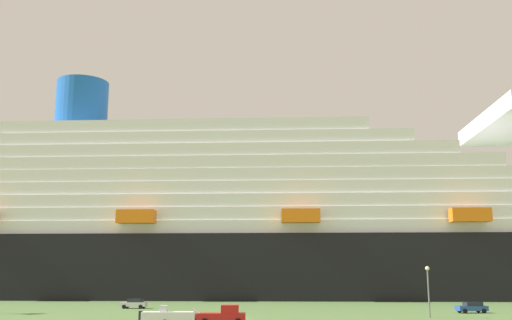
# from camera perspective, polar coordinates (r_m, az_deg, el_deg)

# --- Properties ---
(ground_plane) EXTENTS (600.00, 600.00, 0.00)m
(ground_plane) POSITION_cam_1_polar(r_m,az_deg,el_deg) (110.54, -1.58, -13.87)
(ground_plane) COLOR #4C6B38
(cruise_ship) EXTENTS (295.56, 47.71, 62.23)m
(cruise_ship) POSITION_cam_1_polar(r_m,az_deg,el_deg) (143.09, -2.53, -6.75)
(cruise_ship) COLOR black
(cruise_ship) RESTS_ON ground_plane
(pickup_truck) EXTENTS (5.65, 2.40, 2.20)m
(pickup_truck) POSITION_cam_1_polar(r_m,az_deg,el_deg) (69.88, -3.19, -14.78)
(pickup_truck) COLOR red
(pickup_truck) RESTS_ON ground_plane
(small_boat_on_trailer) EXTENTS (8.49, 2.15, 2.15)m
(small_boat_on_trailer) POSITION_cam_1_polar(r_m,az_deg,el_deg) (70.33, -7.88, -14.74)
(small_boat_on_trailer) COLOR #595960
(small_boat_on_trailer) RESTS_ON ground_plane
(street_lamp) EXTENTS (0.56, 0.56, 6.69)m
(street_lamp) POSITION_cam_1_polar(r_m,az_deg,el_deg) (83.03, 16.32, -11.38)
(street_lamp) COLOR slate
(street_lamp) RESTS_ON ground_plane
(parked_car_silver_sedan) EXTENTS (4.37, 2.37, 1.58)m
(parked_car_silver_sedan) POSITION_cam_1_polar(r_m,az_deg,el_deg) (102.47, -11.68, -13.43)
(parked_car_silver_sedan) COLOR silver
(parked_car_silver_sedan) RESTS_ON ground_plane
(parked_car_blue_suv) EXTENTS (4.59, 2.45, 1.58)m
(parked_car_blue_suv) POSITION_cam_1_polar(r_m,az_deg,el_deg) (94.94, 20.17, -13.23)
(parked_car_blue_suv) COLOR #264C99
(parked_car_blue_suv) RESTS_ON ground_plane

